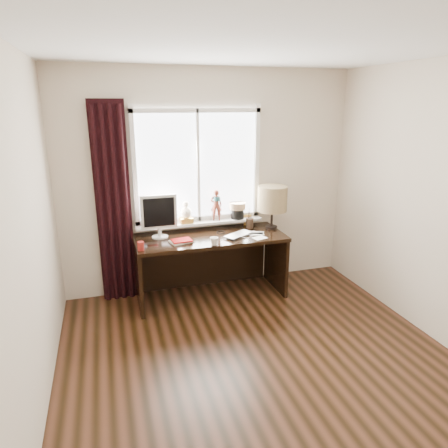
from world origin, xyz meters
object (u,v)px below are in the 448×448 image
object	(u,v)px
red_cup	(141,246)
monitor	(159,214)
desk	(208,253)
laptop	(239,235)
mug	(214,241)
table_lamp	(272,199)

from	to	relation	value
red_cup	monitor	world-z (taller)	monitor
monitor	desk	bearing A→B (deg)	-1.90
laptop	desk	size ratio (longest dim) A/B	0.21
mug	table_lamp	xyz separation A→B (m)	(0.82, 0.37, 0.32)
desk	table_lamp	bearing A→B (deg)	-2.03
red_cup	table_lamp	world-z (taller)	table_lamp
laptop	desk	world-z (taller)	laptop
mug	desk	distance (m)	0.49
laptop	red_cup	size ratio (longest dim) A/B	3.98
laptop	red_cup	distance (m)	1.12
laptop	red_cup	xyz separation A→B (m)	(-1.11, -0.14, 0.03)
desk	mug	bearing A→B (deg)	-95.12
mug	desk	xyz separation A→B (m)	(0.04, 0.40, -0.29)
laptop	desk	distance (m)	0.45
table_lamp	monitor	bearing A→B (deg)	178.02
red_cup	desk	size ratio (longest dim) A/B	0.05
monitor	table_lamp	world-z (taller)	table_lamp
laptop	monitor	distance (m)	0.93
laptop	monitor	xyz separation A→B (m)	(-0.87, 0.21, 0.26)
table_lamp	red_cup	bearing A→B (deg)	-169.14
laptop	table_lamp	world-z (taller)	table_lamp
laptop	monitor	bearing A→B (deg)	135.25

